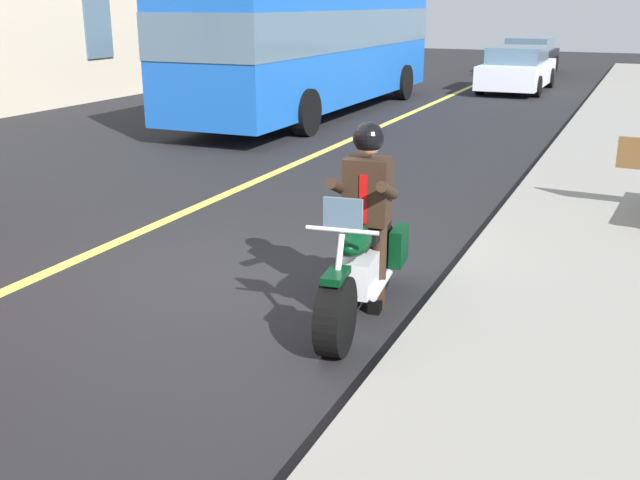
% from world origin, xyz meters
% --- Properties ---
extents(ground_plane, '(80.00, 80.00, 0.00)m').
position_xyz_m(ground_plane, '(0.00, 0.00, 0.00)').
color(ground_plane, black).
extents(lane_center_stripe, '(60.00, 0.16, 0.01)m').
position_xyz_m(lane_center_stripe, '(0.00, -2.00, 0.01)').
color(lane_center_stripe, '#E5DB4C').
rests_on(lane_center_stripe, ground_plane).
extents(motorcycle_main, '(2.22, 0.76, 1.26)m').
position_xyz_m(motorcycle_main, '(0.33, 1.43, 0.45)').
color(motorcycle_main, black).
rests_on(motorcycle_main, ground_plane).
extents(rider_main, '(0.67, 0.60, 1.74)m').
position_xyz_m(rider_main, '(0.14, 1.40, 1.04)').
color(rider_main, black).
rests_on(rider_main, ground_plane).
extents(bus_near, '(11.05, 2.70, 3.30)m').
position_xyz_m(bus_near, '(-11.44, -4.25, 1.87)').
color(bus_near, blue).
rests_on(bus_near, ground_plane).
extents(car_silver, '(4.60, 1.92, 1.40)m').
position_xyz_m(car_silver, '(-25.04, -1.04, 0.69)').
color(car_silver, black).
rests_on(car_silver, ground_plane).
extents(car_dark, '(4.60, 1.92, 1.40)m').
position_xyz_m(car_dark, '(-18.57, -0.40, 0.69)').
color(car_dark, white).
rests_on(car_dark, ground_plane).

